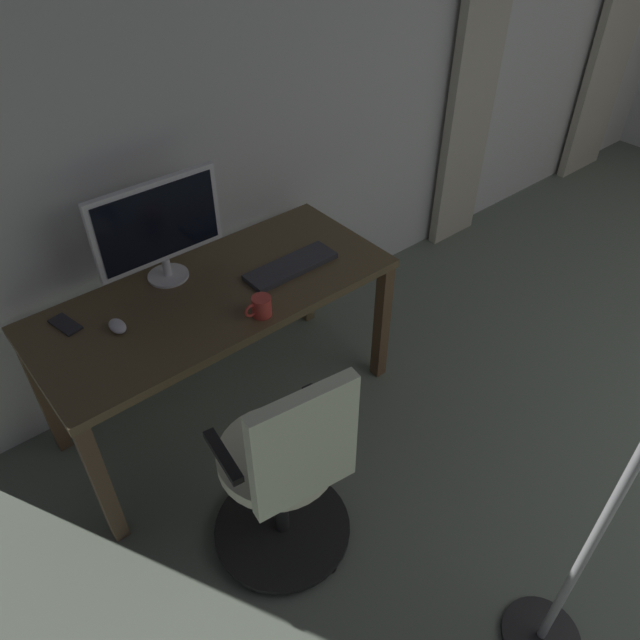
# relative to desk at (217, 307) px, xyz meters

# --- Properties ---
(back_room_partition) EXTENTS (5.77, 0.10, 2.50)m
(back_room_partition) POSITION_rel_desk_xyz_m (-1.72, -0.49, 0.61)
(back_room_partition) COLOR silver
(back_room_partition) RESTS_ON ground
(curtain_left_panel) EXTENTS (0.51, 0.06, 2.25)m
(curtain_left_panel) POSITION_rel_desk_xyz_m (-3.75, -0.38, 0.48)
(curtain_left_panel) COLOR #BCB49F
(curtain_left_panel) RESTS_ON ground
(curtain_right_panel) EXTENTS (0.39, 0.06, 2.25)m
(curtain_right_panel) POSITION_rel_desk_xyz_m (-2.12, -0.38, 0.48)
(curtain_right_panel) COLOR #BCB49F
(curtain_right_panel) RESTS_ON ground
(desk) EXTENTS (1.57, 0.68, 0.73)m
(desk) POSITION_rel_desk_xyz_m (0.00, 0.00, 0.00)
(desk) COLOR brown
(desk) RESTS_ON ground
(office_chair) EXTENTS (0.56, 0.56, 1.02)m
(office_chair) POSITION_rel_desk_xyz_m (0.23, 0.79, -0.17)
(office_chair) COLOR black
(office_chair) RESTS_ON ground
(computer_monitor) EXTENTS (0.57, 0.18, 0.46)m
(computer_monitor) POSITION_rel_desk_xyz_m (0.10, -0.22, 0.35)
(computer_monitor) COLOR white
(computer_monitor) RESTS_ON desk
(computer_keyboard) EXTENTS (0.44, 0.14, 0.02)m
(computer_keyboard) POSITION_rel_desk_xyz_m (-0.36, 0.08, 0.10)
(computer_keyboard) COLOR #333338
(computer_keyboard) RESTS_ON desk
(computer_mouse) EXTENTS (0.06, 0.10, 0.04)m
(computer_mouse) POSITION_rel_desk_xyz_m (0.43, -0.03, 0.11)
(computer_mouse) COLOR silver
(computer_mouse) RESTS_ON desk
(cell_phone_face_up) EXTENTS (0.10, 0.16, 0.01)m
(cell_phone_face_up) POSITION_rel_desk_xyz_m (0.58, -0.19, 0.09)
(cell_phone_face_up) COLOR #232328
(cell_phone_face_up) RESTS_ON desk
(mug_coffee) EXTENTS (0.12, 0.08, 0.09)m
(mug_coffee) POSITION_rel_desk_xyz_m (-0.06, 0.26, 0.13)
(mug_coffee) COLOR #CC3D33
(mug_coffee) RESTS_ON desk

